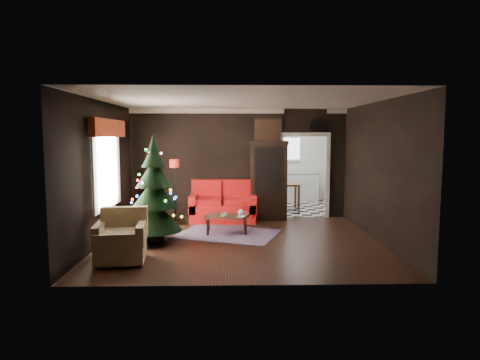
{
  "coord_description": "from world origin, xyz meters",
  "views": [
    {
      "loc": [
        -0.21,
        -8.29,
        2.12
      ],
      "look_at": [
        0.0,
        0.9,
        1.15
      ],
      "focal_mm": 31.54,
      "sensor_mm": 36.0,
      "label": 1
    }
  ],
  "objects_px": {
    "teapot": "(241,213)",
    "wall_clock": "(315,125)",
    "curio_cabinet": "(268,182)",
    "coffee_table": "(227,224)",
    "kitchen_table": "(286,196)",
    "loveseat": "(223,201)",
    "floor_lamp": "(175,190)",
    "christmas_tree": "(154,190)",
    "armchair": "(121,235)"
  },
  "relations": [
    {
      "from": "curio_cabinet",
      "to": "floor_lamp",
      "type": "height_order",
      "value": "curio_cabinet"
    },
    {
      "from": "coffee_table",
      "to": "wall_clock",
      "type": "xyz_separation_m",
      "value": [
        2.24,
        1.71,
        2.17
      ]
    },
    {
      "from": "teapot",
      "to": "loveseat",
      "type": "bearing_deg",
      "value": 105.98
    },
    {
      "from": "armchair",
      "to": "loveseat",
      "type": "bearing_deg",
      "value": 57.03
    },
    {
      "from": "floor_lamp",
      "to": "coffee_table",
      "type": "bearing_deg",
      "value": -37.46
    },
    {
      "from": "curio_cabinet",
      "to": "wall_clock",
      "type": "bearing_deg",
      "value": 8.53
    },
    {
      "from": "floor_lamp",
      "to": "curio_cabinet",
      "type": "bearing_deg",
      "value": 14.19
    },
    {
      "from": "coffee_table",
      "to": "kitchen_table",
      "type": "bearing_deg",
      "value": 60.28
    },
    {
      "from": "floor_lamp",
      "to": "christmas_tree",
      "type": "bearing_deg",
      "value": -95.6
    },
    {
      "from": "curio_cabinet",
      "to": "floor_lamp",
      "type": "relative_size",
      "value": 1.3
    },
    {
      "from": "floor_lamp",
      "to": "loveseat",
      "type": "bearing_deg",
      "value": 17.49
    },
    {
      "from": "loveseat",
      "to": "wall_clock",
      "type": "relative_size",
      "value": 5.31
    },
    {
      "from": "loveseat",
      "to": "kitchen_table",
      "type": "xyz_separation_m",
      "value": [
        1.8,
        1.65,
        -0.12
      ]
    },
    {
      "from": "christmas_tree",
      "to": "coffee_table",
      "type": "height_order",
      "value": "christmas_tree"
    },
    {
      "from": "coffee_table",
      "to": "kitchen_table",
      "type": "relative_size",
      "value": 1.17
    },
    {
      "from": "christmas_tree",
      "to": "teapot",
      "type": "bearing_deg",
      "value": 20.46
    },
    {
      "from": "curio_cabinet",
      "to": "christmas_tree",
      "type": "distance_m",
      "value": 3.38
    },
    {
      "from": "teapot",
      "to": "wall_clock",
      "type": "distance_m",
      "value": 3.28
    },
    {
      "from": "coffee_table",
      "to": "curio_cabinet",
      "type": "bearing_deg",
      "value": 55.81
    },
    {
      "from": "curio_cabinet",
      "to": "christmas_tree",
      "type": "relative_size",
      "value": 0.93
    },
    {
      "from": "floor_lamp",
      "to": "armchair",
      "type": "distance_m",
      "value": 3.09
    },
    {
      "from": "christmas_tree",
      "to": "wall_clock",
      "type": "distance_m",
      "value": 4.62
    },
    {
      "from": "christmas_tree",
      "to": "armchair",
      "type": "relative_size",
      "value": 2.42
    },
    {
      "from": "floor_lamp",
      "to": "wall_clock",
      "type": "relative_size",
      "value": 4.58
    },
    {
      "from": "loveseat",
      "to": "wall_clock",
      "type": "height_order",
      "value": "wall_clock"
    },
    {
      "from": "loveseat",
      "to": "floor_lamp",
      "type": "xyz_separation_m",
      "value": [
        -1.14,
        -0.36,
        0.33
      ]
    },
    {
      "from": "curio_cabinet",
      "to": "armchair",
      "type": "bearing_deg",
      "value": -127.92
    },
    {
      "from": "teapot",
      "to": "wall_clock",
      "type": "xyz_separation_m",
      "value": [
        1.93,
        1.85,
        1.9
      ]
    },
    {
      "from": "christmas_tree",
      "to": "teapot",
      "type": "xyz_separation_m",
      "value": [
        1.72,
        0.64,
        -0.57
      ]
    },
    {
      "from": "christmas_tree",
      "to": "kitchen_table",
      "type": "height_order",
      "value": "christmas_tree"
    },
    {
      "from": "floor_lamp",
      "to": "teapot",
      "type": "distance_m",
      "value": 1.93
    },
    {
      "from": "christmas_tree",
      "to": "kitchen_table",
      "type": "relative_size",
      "value": 2.74
    },
    {
      "from": "teapot",
      "to": "coffee_table",
      "type": "bearing_deg",
      "value": 156.3
    },
    {
      "from": "curio_cabinet",
      "to": "coffee_table",
      "type": "height_order",
      "value": "curio_cabinet"
    },
    {
      "from": "loveseat",
      "to": "curio_cabinet",
      "type": "height_order",
      "value": "curio_cabinet"
    },
    {
      "from": "loveseat",
      "to": "floor_lamp",
      "type": "height_order",
      "value": "floor_lamp"
    },
    {
      "from": "coffee_table",
      "to": "loveseat",
      "type": "bearing_deg",
      "value": 94.68
    },
    {
      "from": "coffee_table",
      "to": "kitchen_table",
      "type": "distance_m",
      "value": 3.42
    },
    {
      "from": "floor_lamp",
      "to": "christmas_tree",
      "type": "xyz_separation_m",
      "value": [
        -0.17,
        -1.73,
        0.22
      ]
    },
    {
      "from": "floor_lamp",
      "to": "wall_clock",
      "type": "distance_m",
      "value": 3.89
    },
    {
      "from": "armchair",
      "to": "wall_clock",
      "type": "relative_size",
      "value": 2.66
    },
    {
      "from": "loveseat",
      "to": "kitchen_table",
      "type": "bearing_deg",
      "value": 42.51
    },
    {
      "from": "kitchen_table",
      "to": "loveseat",
      "type": "bearing_deg",
      "value": -137.49
    },
    {
      "from": "curio_cabinet",
      "to": "kitchen_table",
      "type": "xyz_separation_m",
      "value": [
        0.65,
        1.43,
        -0.57
      ]
    },
    {
      "from": "coffee_table",
      "to": "teapot",
      "type": "distance_m",
      "value": 0.43
    },
    {
      "from": "curio_cabinet",
      "to": "kitchen_table",
      "type": "relative_size",
      "value": 2.53
    },
    {
      "from": "teapot",
      "to": "wall_clock",
      "type": "bearing_deg",
      "value": 43.7
    },
    {
      "from": "kitchen_table",
      "to": "teapot",
      "type": "bearing_deg",
      "value": -114.08
    },
    {
      "from": "armchair",
      "to": "kitchen_table",
      "type": "bearing_deg",
      "value": 48.63
    },
    {
      "from": "floor_lamp",
      "to": "coffee_table",
      "type": "xyz_separation_m",
      "value": [
        1.25,
        -0.96,
        -0.62
      ]
    }
  ]
}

